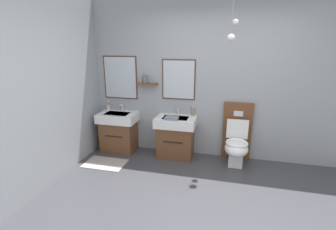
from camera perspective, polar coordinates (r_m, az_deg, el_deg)
name	(u,v)px	position (r m, az deg, el deg)	size (l,w,h in m)	color
ground_plane	(204,222)	(3.18, 8.27, -23.08)	(5.86, 4.91, 0.10)	#3D3D42
wall_back	(218,79)	(4.29, 11.36, 8.18)	(4.66, 0.64, 2.74)	#999EA3
wall_left	(22,93)	(3.52, -30.55, 4.43)	(0.12, 3.71, 2.74)	#999EA3
bath_mat	(105,163)	(4.37, -14.25, -10.73)	(0.68, 0.44, 0.01)	#9E9993
vanity_sink_left	(119,130)	(4.71, -11.23, -3.51)	(0.69, 0.48, 0.72)	brown
tap_on_left_sink	(122,107)	(4.74, -10.62, 1.85)	(0.03, 0.13, 0.11)	silver
vanity_sink_right	(176,136)	(4.37, 1.78, -4.76)	(0.69, 0.48, 0.72)	brown
tap_on_right_sink	(178,111)	(4.41, 2.31, 1.02)	(0.03, 0.13, 0.11)	silver
toilet	(236,142)	(4.30, 15.44, -5.89)	(0.48, 0.62, 1.00)	brown
toothbrush_cup	(108,107)	(4.84, -13.52, 1.83)	(0.07, 0.07, 0.20)	silver
soap_dispenser	(193,111)	(4.36, 5.85, 0.84)	(0.06, 0.06, 0.18)	gray
folded_hand_towel	(172,118)	(4.13, 0.87, -0.72)	(0.22, 0.16, 0.04)	gray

